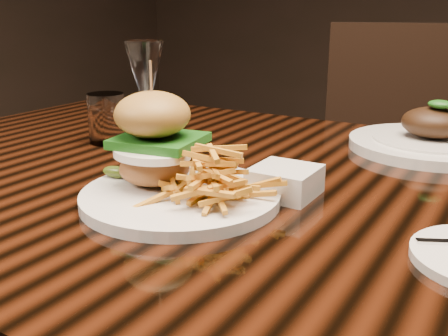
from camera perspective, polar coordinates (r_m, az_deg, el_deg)
The scene contains 7 objects.
dining_table at distance 0.78m, azimuth 8.87°, elevation -7.36°, with size 1.60×0.90×0.75m.
burger_plate at distance 0.68m, azimuth -5.06°, elevation 0.18°, with size 0.26×0.26×0.18m.
ramekin at distance 0.71m, azimuth 6.65°, elevation -1.44°, with size 0.08×0.08×0.04m, color silver.
wine_glass at distance 0.95m, azimuth -8.58°, elevation 10.53°, with size 0.07×0.07×0.19m.
water_tumbler at distance 1.00m, azimuth -12.64°, elevation 5.31°, with size 0.07×0.07×0.09m, color white.
far_dish at distance 1.00m, azimuth 21.62°, elevation 2.83°, with size 0.28×0.28×0.09m.
chair_far at distance 1.65m, azimuth 18.28°, elevation 0.19°, with size 0.56×0.56×0.95m.
Camera 1 is at (0.26, -0.66, 0.99)m, focal length 42.00 mm.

